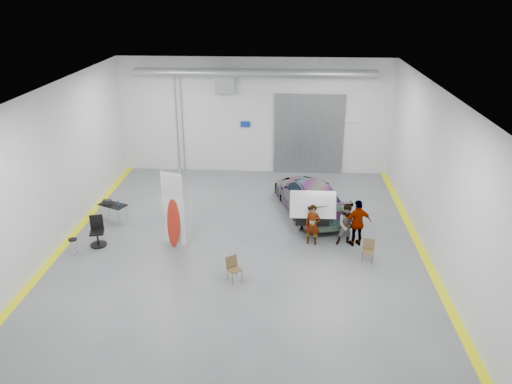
# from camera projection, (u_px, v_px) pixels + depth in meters

# --- Properties ---
(ground) EXTENTS (16.00, 16.00, 0.00)m
(ground) POSITION_uv_depth(u_px,v_px,m) (242.00, 242.00, 19.53)
(ground) COLOR slate
(ground) RESTS_ON ground
(room_shell) EXTENTS (14.02, 16.18, 6.01)m
(room_shell) POSITION_uv_depth(u_px,v_px,m) (252.00, 126.00, 19.98)
(room_shell) COLOR silver
(room_shell) RESTS_ON ground
(sedan_car) EXTENTS (3.51, 5.64, 1.52)m
(sedan_car) POSITION_uv_depth(u_px,v_px,m) (310.00, 196.00, 21.81)
(sedan_car) COLOR white
(sedan_car) RESTS_ON ground
(person_a) EXTENTS (0.64, 0.47, 1.62)m
(person_a) POSITION_uv_depth(u_px,v_px,m) (313.00, 225.00, 19.10)
(person_a) COLOR #936C50
(person_a) RESTS_ON ground
(person_b) EXTENTS (0.85, 0.66, 1.71)m
(person_b) POSITION_uv_depth(u_px,v_px,m) (348.00, 225.00, 19.01)
(person_b) COLOR slate
(person_b) RESTS_ON ground
(person_c) EXTENTS (1.17, 0.74, 1.88)m
(person_c) POSITION_uv_depth(u_px,v_px,m) (358.00, 223.00, 18.95)
(person_c) COLOR brown
(person_c) RESTS_ON ground
(surfboard_display) EXTENTS (0.87, 0.44, 3.18)m
(surfboard_display) POSITION_uv_depth(u_px,v_px,m) (175.00, 216.00, 18.73)
(surfboard_display) COLOR white
(surfboard_display) RESTS_ON ground
(folding_chair_near) EXTENTS (0.58, 0.64, 0.89)m
(folding_chair_near) POSITION_uv_depth(u_px,v_px,m) (234.00, 274.00, 16.88)
(folding_chair_near) COLOR brown
(folding_chair_near) RESTS_ON ground
(folding_chair_far) EXTENTS (0.49, 0.52, 0.85)m
(folding_chair_far) POSITION_uv_depth(u_px,v_px,m) (367.00, 255.00, 18.04)
(folding_chair_far) COLOR brown
(folding_chair_far) RESTS_ON ground
(shop_stool) EXTENTS (0.33, 0.33, 0.64)m
(shop_stool) POSITION_uv_depth(u_px,v_px,m) (74.00, 247.00, 18.52)
(shop_stool) COLOR black
(shop_stool) RESTS_ON ground
(work_table) EXTENTS (1.31, 1.02, 0.96)m
(work_table) POSITION_uv_depth(u_px,v_px,m) (111.00, 204.00, 21.03)
(work_table) COLOR #96989E
(work_table) RESTS_ON ground
(office_chair) EXTENTS (0.63, 0.65, 1.17)m
(office_chair) POSITION_uv_depth(u_px,v_px,m) (98.00, 233.00, 19.12)
(office_chair) COLOR black
(office_chair) RESTS_ON ground
(trunk_lid) EXTENTS (1.78, 1.08, 0.04)m
(trunk_lid) POSITION_uv_depth(u_px,v_px,m) (313.00, 202.00, 19.32)
(trunk_lid) COLOR silver
(trunk_lid) RESTS_ON sedan_car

